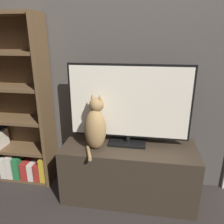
{
  "coord_description": "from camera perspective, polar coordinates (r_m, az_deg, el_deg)",
  "views": [
    {
      "loc": [
        0.12,
        -0.79,
        1.42
      ],
      "look_at": [
        -0.15,
        0.92,
        0.83
      ],
      "focal_mm": 35.0,
      "sensor_mm": 36.0,
      "label": 1
    }
  ],
  "objects": [
    {
      "name": "tv",
      "position": [
        1.87,
        4.36,
        1.96
      ],
      "size": [
        1.05,
        0.19,
        0.71
      ],
      "color": "black",
      "rests_on": "tv_stand"
    },
    {
      "name": "wall_back",
      "position": [
        2.02,
        5.81,
        15.27
      ],
      "size": [
        4.8,
        0.05,
        2.6
      ],
      "color": "#47423D",
      "rests_on": "ground_plane"
    },
    {
      "name": "cat",
      "position": [
        1.84,
        -4.32,
        -3.78
      ],
      "size": [
        0.22,
        0.33,
        0.47
      ],
      "rotation": [
        0.0,
        0.0,
        -0.25
      ],
      "color": "#997547",
      "rests_on": "tv_stand"
    },
    {
      "name": "bookshelf",
      "position": [
        2.37,
        -23.09,
        -1.08
      ],
      "size": [
        0.65,
        0.28,
        1.63
      ],
      "color": "brown",
      "rests_on": "ground_plane"
    },
    {
      "name": "tv_stand",
      "position": [
        2.09,
        4.33,
        -15.08
      ],
      "size": [
        1.18,
        0.48,
        0.52
      ],
      "color": "#33281E",
      "rests_on": "ground_plane"
    }
  ]
}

